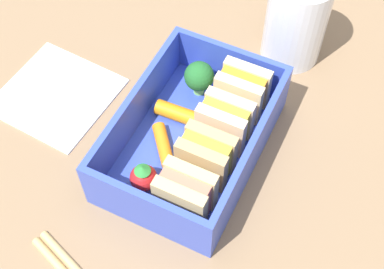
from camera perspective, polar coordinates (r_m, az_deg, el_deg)
The scene contains 13 objects.
ground_plane at distance 51.33cm, azimuth 0.00°, elevation -2.31°, with size 120.00×120.00×2.00cm, color #896C4E.
bento_tray at distance 49.98cm, azimuth 0.00°, elevation -1.35°, with size 17.83×12.04×1.20cm, color blue.
bento_rim at distance 47.60cm, azimuth 0.00°, elevation 0.51°, with size 17.83×12.04×4.52cm.
sandwich_left at distance 50.42cm, azimuth 5.36°, elevation 4.66°, with size 3.12×4.61×4.59cm.
sandwich_center_left at distance 48.12cm, azimuth 3.51°, elevation 1.32°, with size 3.12×4.61×4.59cm.
sandwich_center at distance 46.05cm, azimuth 1.50°, elevation -2.34°, with size 3.12×4.61×4.59cm.
sandwich_center_right at distance 44.25cm, azimuth -0.71°, elevation -6.32°, with size 3.12×4.61×4.59cm.
broccoli_floret at distance 51.36cm, azimuth 0.76°, elevation 6.17°, with size 2.91×2.91×3.79cm.
carrot_stick_left at distance 50.53cm, azimuth -1.47°, elevation 2.25°, with size 1.48×1.48×4.44cm, color orange.
carrot_stick_far_left at distance 48.73cm, azimuth -3.08°, elevation -1.13°, with size 1.22×1.22×4.39cm, color orange.
strawberry_far_left at distance 46.29cm, azimuth -5.20°, elevation -4.54°, with size 2.42×2.42×3.02cm.
drinking_glass at distance 55.69cm, azimuth 11.06°, elevation 11.92°, with size 6.21×6.21×9.56cm, color white.
folded_napkin at distance 56.06cm, azimuth -13.99°, elevation 4.53°, with size 10.44×10.67×0.40cm, color white.
Camera 1 is at (24.28, 11.75, 42.68)cm, focal length 50.00 mm.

